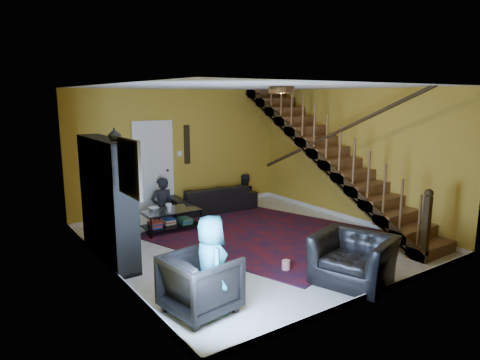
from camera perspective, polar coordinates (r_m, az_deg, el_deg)
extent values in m
plane|color=beige|center=(7.98, 1.45, -8.22)|extent=(5.50, 5.50, 0.00)
plane|color=#AD8B26|center=(9.97, -7.88, 3.83)|extent=(5.20, 0.00, 5.20)
plane|color=#AD8B26|center=(5.69, 18.05, -2.01)|extent=(5.20, 0.00, 5.20)
plane|color=#AD8B26|center=(6.48, -17.43, -0.44)|extent=(0.00, 5.50, 5.50)
plane|color=#AD8B26|center=(9.39, 14.44, 3.14)|extent=(0.00, 5.50, 5.50)
plane|color=white|center=(7.54, 1.55, 12.31)|extent=(5.50, 5.50, 0.00)
cube|color=silver|center=(10.21, -7.66, -3.71)|extent=(5.20, 0.02, 0.10)
cube|color=silver|center=(6.86, -16.69, -11.54)|extent=(0.02, 5.50, 0.10)
cube|color=#AD8B26|center=(9.05, 12.44, 2.44)|extent=(0.95, 4.92, 2.83)
cube|color=black|center=(8.71, 10.41, 2.72)|extent=(0.04, 5.02, 3.02)
cylinder|color=black|center=(8.68, 10.66, 5.68)|extent=(0.07, 4.20, 2.44)
cube|color=black|center=(7.46, 23.53, -6.11)|extent=(0.10, 0.10, 1.10)
cube|color=black|center=(7.18, -17.20, -2.61)|extent=(0.35, 1.80, 2.00)
cube|color=black|center=(7.34, -16.94, -7.17)|extent=(0.35, 1.72, 0.03)
cube|color=black|center=(7.14, -17.28, -1.36)|extent=(0.35, 1.72, 0.03)
cube|color=silver|center=(9.71, -11.44, 1.28)|extent=(0.82, 0.05, 2.05)
cube|color=#9C351C|center=(5.58, -14.56, 1.60)|extent=(0.04, 0.74, 0.74)
cube|color=black|center=(10.00, -7.08, 4.74)|extent=(0.14, 0.03, 0.90)
cylinder|color=#3F2814|center=(6.91, 5.55, 11.88)|extent=(0.40, 0.40, 0.10)
cube|color=#480C11|center=(8.41, 2.84, -7.16)|extent=(4.28, 4.58, 0.02)
imported|color=black|center=(10.03, -3.75, -2.44)|extent=(2.11, 0.99, 0.60)
imported|color=black|center=(5.43, -5.28, -13.55)|extent=(0.93, 0.91, 0.75)
imported|color=black|center=(6.44, 14.88, -10.12)|extent=(1.22, 1.31, 0.69)
imported|color=black|center=(9.54, -10.30, -3.70)|extent=(0.51, 0.35, 1.37)
imported|color=black|center=(10.61, 0.53, -2.45)|extent=(0.65, 0.54, 1.22)
imported|color=#184D5B|center=(5.31, -3.90, -11.21)|extent=(0.51, 0.67, 1.24)
cube|color=black|center=(8.20, -11.76, -6.37)|extent=(0.03, 0.03, 0.42)
cube|color=black|center=(8.65, -5.22, -5.27)|extent=(0.03, 0.03, 0.42)
cube|color=black|center=(8.73, -13.30, -5.36)|extent=(0.03, 0.03, 0.42)
cube|color=black|center=(9.15, -7.07, -4.39)|extent=(0.03, 0.03, 0.42)
cube|color=black|center=(8.70, -9.26, -5.95)|extent=(1.08, 0.62, 0.02)
cube|color=silver|center=(8.61, -9.32, -3.98)|extent=(1.14, 0.69, 0.02)
imported|color=#999999|center=(8.71, -9.50, -3.42)|extent=(0.13, 0.13, 0.10)
imported|color=#999999|center=(8.41, -9.39, -3.99)|extent=(0.12, 0.12, 0.09)
imported|color=#999999|center=(8.66, -11.42, -3.75)|extent=(0.22, 0.22, 0.05)
imported|color=#999999|center=(6.53, -16.41, 5.88)|extent=(0.18, 0.18, 0.19)
cylinder|color=red|center=(6.73, 6.16, -11.20)|extent=(0.15, 0.15, 0.15)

